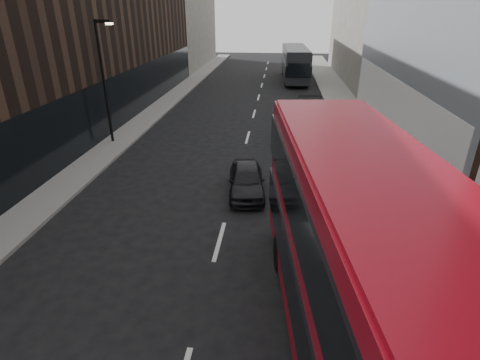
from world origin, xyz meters
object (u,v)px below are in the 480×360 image
(car_c, at_px, (314,112))
(red_bus, at_px, (371,279))
(car_a, at_px, (246,180))
(car_b, at_px, (297,133))
(street_lamp, at_px, (104,75))
(grey_bus, at_px, (295,63))

(car_c, bearing_deg, red_bus, -97.61)
(car_a, bearing_deg, car_b, 63.99)
(car_a, bearing_deg, car_c, 65.38)
(street_lamp, relative_size, car_c, 1.35)
(street_lamp, distance_m, car_c, 14.51)
(grey_bus, xyz_separation_m, car_c, (0.98, -17.44, -1.21))
(car_a, bearing_deg, street_lamp, 139.30)
(red_bus, height_order, car_b, red_bus)
(car_a, relative_size, car_c, 0.75)
(car_a, bearing_deg, grey_bus, 77.75)
(grey_bus, height_order, car_a, grey_bus)
(street_lamp, height_order, car_a, street_lamp)
(car_b, xyz_separation_m, car_c, (1.39, 4.85, 0.06))
(street_lamp, xyz_separation_m, red_bus, (12.14, -15.11, -1.37))
(street_lamp, xyz_separation_m, car_b, (11.37, 1.15, -3.49))
(street_lamp, relative_size, car_a, 1.80)
(street_lamp, distance_m, car_a, 11.25)
(car_a, height_order, car_b, car_b)
(street_lamp, height_order, grey_bus, street_lamp)
(red_bus, xyz_separation_m, car_a, (-3.30, 9.11, -2.15))
(red_bus, relative_size, car_b, 3.05)
(car_c, bearing_deg, grey_bus, 87.28)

